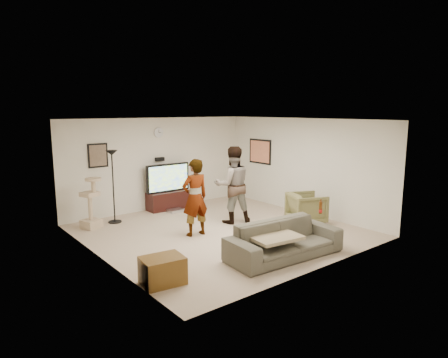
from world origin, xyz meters
TOP-DOWN VIEW (x-y plane):
  - floor at (0.00, 0.00)m, footprint 5.50×5.50m
  - ceiling at (0.00, 0.00)m, footprint 5.50×5.50m
  - wall_back at (0.00, 2.75)m, footprint 5.50×0.04m
  - wall_front at (0.00, -2.75)m, footprint 5.50×0.04m
  - wall_left at (-2.75, 0.00)m, footprint 0.04×5.50m
  - wall_right at (2.75, 0.00)m, footprint 0.04×5.50m
  - wall_clock at (0.00, 2.72)m, footprint 0.26×0.04m
  - wall_speaker at (0.00, 2.69)m, footprint 0.25×0.10m
  - picture_back at (-1.70, 2.73)m, footprint 0.42×0.03m
  - picture_right at (2.73, 1.60)m, footprint 0.03×0.78m
  - tv_stand at (0.13, 2.50)m, footprint 1.18×0.45m
  - console_box at (0.11, 2.11)m, footprint 0.40×0.30m
  - tv at (0.13, 2.50)m, footprint 1.29×0.08m
  - tv_screen at (0.13, 2.46)m, footprint 1.19×0.01m
  - floor_lamp at (-1.58, 2.17)m, footprint 0.32×0.32m
  - cat_tree at (-2.19, 2.07)m, footprint 0.48×0.48m
  - person_left at (-0.60, 0.13)m, footprint 0.64×0.44m
  - person_right at (0.67, 0.38)m, footprint 1.11×1.00m
  - sofa at (-0.04, -1.98)m, footprint 2.32×1.07m
  - throw_blanket at (-0.31, -1.98)m, footprint 0.98×0.81m
  - beer_bottle at (1.00, -1.98)m, footprint 0.06×0.06m
  - armchair at (2.03, -0.78)m, footprint 1.06×1.05m
  - side_table at (-2.40, -1.58)m, footprint 0.71×0.57m
  - toy_ball at (-1.58, -0.63)m, footprint 0.08×0.08m

SIDE VIEW (x-z plane):
  - floor at x=0.00m, z-range -0.02..0.00m
  - console_box at x=0.11m, z-range 0.00..0.07m
  - toy_ball at x=-1.58m, z-range 0.00..0.08m
  - side_table at x=-2.40m, z-range 0.00..0.44m
  - tv_stand at x=0.13m, z-range 0.00..0.49m
  - sofa at x=-0.04m, z-range 0.00..0.66m
  - armchair at x=2.03m, z-range 0.00..0.74m
  - throw_blanket at x=-0.31m, z-range 0.42..0.48m
  - cat_tree at x=-2.19m, z-range 0.00..1.18m
  - beer_bottle at x=1.00m, z-range 0.66..0.91m
  - person_left at x=-0.60m, z-range 0.00..1.69m
  - tv at x=0.13m, z-range 0.49..1.26m
  - tv_screen at x=0.13m, z-range 0.54..1.21m
  - floor_lamp at x=-1.58m, z-range 0.00..1.76m
  - person_right at x=0.67m, z-range 0.00..1.86m
  - wall_back at x=0.00m, z-range 0.00..2.50m
  - wall_front at x=0.00m, z-range 0.00..2.50m
  - wall_left at x=-2.75m, z-range 0.00..2.50m
  - wall_right at x=2.75m, z-range 0.00..2.50m
  - wall_speaker at x=0.00m, z-range 1.33..1.43m
  - picture_right at x=2.73m, z-range 1.19..1.81m
  - picture_back at x=-1.70m, z-range 1.34..1.86m
  - wall_clock at x=0.00m, z-range 1.97..2.23m
  - ceiling at x=0.00m, z-range 2.50..2.52m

